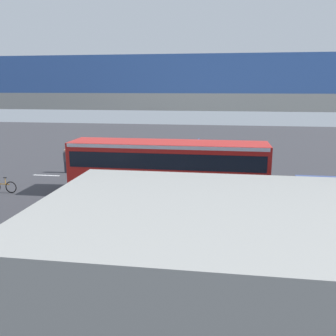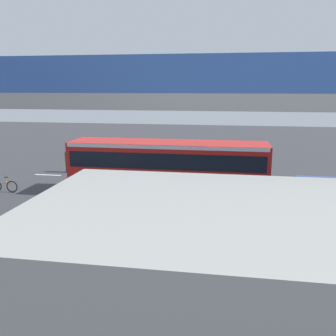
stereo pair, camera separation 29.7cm
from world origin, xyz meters
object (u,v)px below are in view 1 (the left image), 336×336
city_bus (168,163)px  bicycle_orange (3,187)px  pedestrian (66,161)px  traffic_sign (198,152)px

city_bus → bicycle_orange: size_ratio=6.52×
city_bus → pedestrian: bearing=-28.2°
city_bus → pedestrian: city_bus is taller
city_bus → traffic_sign: (-1.52, -4.03, 0.01)m
city_bus → bicycle_orange: (9.92, 1.16, -1.51)m
city_bus → traffic_sign: size_ratio=4.12×
bicycle_orange → traffic_sign: bearing=-155.6°
city_bus → bicycle_orange: bearing=6.7°
city_bus → bicycle_orange: 10.10m
bicycle_orange → traffic_sign: size_ratio=0.63×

